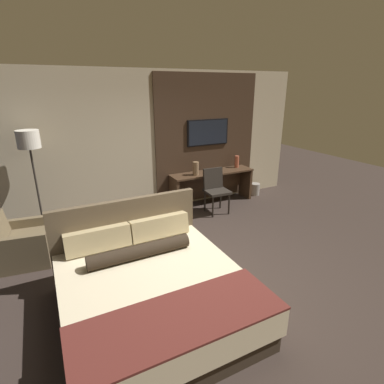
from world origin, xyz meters
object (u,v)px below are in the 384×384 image
vase_tall (196,168)px  waste_bin (255,189)px  desk_chair (215,186)px  armchair_by_window (22,245)px  vase_short (237,162)px  book (216,171)px  desk (211,181)px  tv (208,132)px  bed (152,290)px  floor_lamp (30,149)px

vase_tall → waste_bin: vase_tall is taller
desk_chair → armchair_by_window: (-3.53, -0.33, -0.28)m
vase_short → book: size_ratio=1.17×
vase_short → book: bearing=-168.8°
vase_short → book: 0.65m
desk → armchair_by_window: 3.80m
desk_chair → book: 0.50m
tv → vase_short: tv is taller
desk_chair → waste_bin: desk_chair is taller
bed → desk: bed is taller
book → waste_bin: 1.29m
floor_lamp → armchair_by_window: bearing=-114.4°
tv → vase_short: size_ratio=3.70×
bed → desk: size_ratio=1.11×
tv → desk_chair: bearing=-105.7°
floor_lamp → desk: bearing=2.0°
bed → desk: bearing=48.9°
desk → desk_chair: bearing=-111.3°
bed → waste_bin: bed is taller
vase_tall → book: vase_tall is taller
waste_bin → armchair_by_window: bearing=-171.2°
tv → vase_short: (0.69, -0.14, -0.69)m
book → vase_short: bearing=11.2°
vase_short → floor_lamp: bearing=-177.8°
floor_lamp → waste_bin: floor_lamp is taller
floor_lamp → desk_chair: bearing=-6.2°
vase_tall → book: size_ratio=1.23×
tv → vase_tall: (-0.44, -0.27, -0.68)m
tv → floor_lamp: (-3.40, -0.30, 0.01)m
desk_chair → vase_short: size_ratio=3.42×
desk → book: 0.27m
vase_tall → book: 0.52m
desk_chair → floor_lamp: bearing=176.3°
desk → vase_tall: vase_tall is taller
desk → tv: bearing=90.0°
desk → floor_lamp: bearing=-178.0°
waste_bin → vase_tall: bearing=-178.4°
tv → vase_tall: bearing=-148.0°
floor_lamp → waste_bin: size_ratio=6.58×
desk_chair → vase_tall: bearing=126.5°
armchair_by_window → bed: bearing=-137.7°
desk_chair → waste_bin: bearing=19.4°
tv → book: bearing=-75.8°
desk_chair → book: desk_chair is taller
bed → armchair_by_window: size_ratio=2.49×
vase_short → waste_bin: size_ratio=0.95×
desk → desk_chair: 0.50m
desk → vase_tall: 0.58m
floor_lamp → book: size_ratio=8.10×
desk_chair → vase_tall: vase_tall is taller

